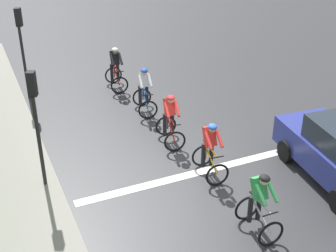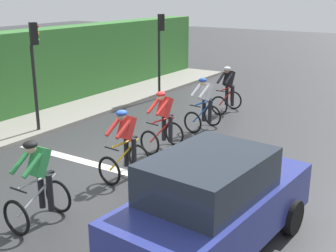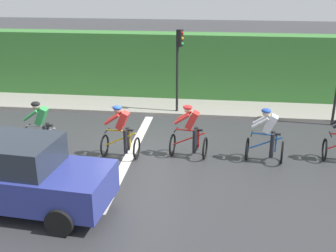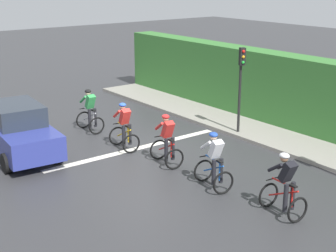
% 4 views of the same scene
% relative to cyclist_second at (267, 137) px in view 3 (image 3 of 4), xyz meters
% --- Properties ---
extents(ground_plane, '(80.00, 80.00, 0.00)m').
position_rel_cyclist_second_xyz_m(ground_plane, '(-0.06, -3.81, -0.80)').
color(ground_plane, '#333335').
extents(sidewalk_kerb, '(2.80, 21.78, 0.12)m').
position_rel_cyclist_second_xyz_m(sidewalk_kerb, '(-5.13, -1.81, -0.74)').
color(sidewalk_kerb, gray).
rests_on(sidewalk_kerb, ground).
extents(stone_wall_low, '(0.44, 21.78, 0.60)m').
position_rel_cyclist_second_xyz_m(stone_wall_low, '(-6.03, -1.81, -0.50)').
color(stone_wall_low, gray).
rests_on(stone_wall_low, ground).
extents(hedge_wall, '(1.10, 21.78, 2.89)m').
position_rel_cyclist_second_xyz_m(hedge_wall, '(-6.33, -1.81, 0.65)').
color(hedge_wall, '#387533').
rests_on(hedge_wall, ground).
extents(road_marking_stop_line, '(7.00, 0.30, 0.01)m').
position_rel_cyclist_second_xyz_m(road_marking_stop_line, '(-0.06, -4.13, -0.79)').
color(road_marking_stop_line, silver).
rests_on(road_marking_stop_line, ground).
extents(cyclist_second, '(0.84, 1.18, 1.66)m').
position_rel_cyclist_second_xyz_m(cyclist_second, '(0.00, 0.00, 0.00)').
color(cyclist_second, black).
rests_on(cyclist_second, ground).
extents(cyclist_mid, '(0.82, 1.16, 1.66)m').
position_rel_cyclist_second_xyz_m(cyclist_mid, '(-0.04, -2.27, 0.00)').
color(cyclist_mid, black).
rests_on(cyclist_mid, ground).
extents(cyclist_fourth, '(0.76, 1.13, 1.66)m').
position_rel_cyclist_second_xyz_m(cyclist_fourth, '(0.25, -4.33, 0.00)').
color(cyclist_fourth, black).
rests_on(cyclist_fourth, ground).
extents(cyclist_trailing, '(0.68, 1.08, 1.66)m').
position_rel_cyclist_second_xyz_m(cyclist_trailing, '(0.18, -6.89, 0.00)').
color(cyclist_trailing, black).
rests_on(cyclist_trailing, ground).
extents(car_navy, '(2.14, 4.23, 1.76)m').
position_rel_cyclist_second_xyz_m(car_navy, '(3.37, -5.98, 0.08)').
color(car_navy, navy).
rests_on(car_navy, ground).
extents(traffic_light_near_crossing, '(0.27, 0.30, 3.34)m').
position_rel_cyclist_second_xyz_m(traffic_light_near_crossing, '(-4.06, -3.04, 1.43)').
color(traffic_light_near_crossing, black).
rests_on(traffic_light_near_crossing, ground).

